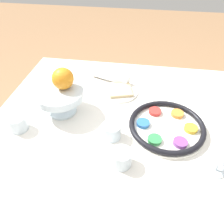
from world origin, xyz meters
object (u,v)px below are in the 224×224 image
Objects in this scene: orange_fruit at (63,79)px; cup_mid at (112,131)px; cup_near at (18,123)px; seder_plate at (167,126)px; napkin_roll at (110,76)px; bread_plate at (120,91)px; fruit_stand at (60,96)px; cup_far at (121,158)px.

orange_fruit is 0.27m from cup_mid.
seder_plate is at bearing -171.22° from cup_near.
cup_near is at bearing 8.78° from seder_plate.
napkin_roll is at bearing -121.36° from orange_fruit.
cup_near is at bearing 2.55° from cup_mid.
cup_mid is at bearing 91.15° from bread_plate.
cup_far is (-0.27, 0.22, -0.05)m from fruit_stand.
bread_plate is 2.41× the size of cup_near.
cup_far is at bearing 97.95° from bread_plate.
fruit_stand is 0.18m from cup_near.
cup_mid reaches higher than bread_plate.
cup_far is (-0.26, 0.24, -0.11)m from orange_fruit.
cup_mid reaches higher than napkin_roll.
cup_near reaches higher than bread_plate.
seder_plate is 0.29m from bread_plate.
napkin_roll is at bearing -76.76° from cup_far.
seder_plate is 0.43m from orange_fruit.
cup_far is at bearing 140.89° from fruit_stand.
orange_fruit is (-0.01, -0.03, 0.07)m from fruit_stand.
fruit_stand reaches higher than cup_near.
fruit_stand reaches higher than bread_plate.
cup_near is (0.14, 0.15, -0.11)m from orange_fruit.
cup_mid and cup_far have the same top height.
cup_mid is 0.12m from cup_far.
seder_plate is 0.40m from napkin_roll.
napkin_roll reaches higher than bread_plate.
fruit_stand is at bearing 58.96° from napkin_roll.
seder_plate is 0.21m from cup_mid.
fruit_stand is 0.95× the size of napkin_roll.
bread_plate is at bearing -82.05° from cup_far.
fruit_stand is 2.80× the size of cup_far.
orange_fruit is at bearing -43.67° from cup_far.
napkin_roll is 2.93× the size of cup_far.
fruit_stand is 0.25m from cup_mid.
seder_plate is at bearing 130.97° from napkin_roll.
orange_fruit is at bearing -117.95° from fruit_stand.
napkin_roll is (-0.14, -0.23, -0.12)m from orange_fruit.
fruit_stand reaches higher than napkin_roll.
fruit_stand is 0.31m from napkin_roll.
bread_plate is at bearing -139.87° from cup_near.
napkin_roll is 0.37m from cup_mid.
orange_fruit is at bearing -133.27° from cup_near.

